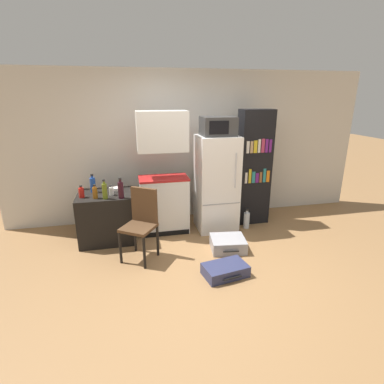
% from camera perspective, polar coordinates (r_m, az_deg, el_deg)
% --- Properties ---
extents(ground_plane, '(24.00, 24.00, 0.00)m').
position_cam_1_polar(ground_plane, '(3.95, 3.12, -15.09)').
color(ground_plane, olive).
extents(wall_back, '(6.40, 0.10, 2.57)m').
position_cam_1_polar(wall_back, '(5.37, -0.29, 8.69)').
color(wall_back, beige).
rests_on(wall_back, ground_plane).
extents(side_table, '(0.82, 0.68, 0.74)m').
position_cam_1_polar(side_table, '(4.80, -15.86, -4.54)').
color(side_table, black).
rests_on(side_table, ground_plane).
extents(kitchen_hutch, '(0.78, 0.45, 1.94)m').
position_cam_1_polar(kitchen_hutch, '(4.77, -5.45, 2.38)').
color(kitchen_hutch, silver).
rests_on(kitchen_hutch, ground_plane).
extents(refrigerator, '(0.64, 0.61, 1.56)m').
position_cam_1_polar(refrigerator, '(4.90, 4.69, 1.60)').
color(refrigerator, white).
rests_on(refrigerator, ground_plane).
extents(microwave, '(0.51, 0.42, 0.29)m').
position_cam_1_polar(microwave, '(4.73, 4.98, 12.38)').
color(microwave, '#333333').
rests_on(microwave, refrigerator).
extents(bookshelf, '(0.54, 0.32, 1.94)m').
position_cam_1_polar(bookshelf, '(5.22, 11.68, 4.50)').
color(bookshelf, black).
rests_on(bookshelf, ground_plane).
extents(bottle_ketchup_red, '(0.08, 0.08, 0.18)m').
position_cam_1_polar(bottle_ketchup_red, '(4.59, -20.32, -0.08)').
color(bottle_ketchup_red, '#AD1914').
rests_on(bottle_ketchup_red, side_table).
extents(bottle_wine_dark, '(0.08, 0.08, 0.30)m').
position_cam_1_polar(bottle_wine_dark, '(4.38, -13.41, 0.44)').
color(bottle_wine_dark, black).
rests_on(bottle_wine_dark, side_table).
extents(bottle_amber_beer, '(0.07, 0.07, 0.21)m').
position_cam_1_polar(bottle_amber_beer, '(4.48, -17.99, -0.10)').
color(bottle_amber_beer, brown).
rests_on(bottle_amber_beer, side_table).
extents(bottle_olive_oil, '(0.07, 0.07, 0.28)m').
position_cam_1_polar(bottle_olive_oil, '(4.41, -16.30, 0.22)').
color(bottle_olive_oil, '#566619').
rests_on(bottle_olive_oil, side_table).
extents(bottle_milk_white, '(0.07, 0.07, 0.15)m').
position_cam_1_polar(bottle_milk_white, '(4.57, -15.11, 0.19)').
color(bottle_milk_white, white).
rests_on(bottle_milk_white, side_table).
extents(bottle_blue_soda, '(0.08, 0.08, 0.28)m').
position_cam_1_polar(bottle_blue_soda, '(4.78, -18.37, 1.36)').
color(bottle_blue_soda, '#1E47A3').
rests_on(bottle_blue_soda, side_table).
extents(bowl, '(0.15, 0.15, 0.04)m').
position_cam_1_polar(bowl, '(4.80, -13.98, 0.62)').
color(bowl, silver).
rests_on(bowl, side_table).
extents(chair, '(0.56, 0.56, 0.97)m').
position_cam_1_polar(chair, '(4.11, -9.58, -4.92)').
color(chair, black).
rests_on(chair, ground_plane).
extents(suitcase_large_flat, '(0.54, 0.50, 0.18)m').
position_cam_1_polar(suitcase_large_flat, '(4.46, 6.84, -9.75)').
color(suitcase_large_flat, '#99999E').
rests_on(suitcase_large_flat, ground_plane).
extents(suitcase_small_flat, '(0.59, 0.43, 0.14)m').
position_cam_1_polar(suitcase_small_flat, '(3.89, 6.35, -14.56)').
color(suitcase_small_flat, navy).
rests_on(suitcase_small_flat, ground_plane).
extents(water_bottle_front, '(0.10, 0.10, 0.35)m').
position_cam_1_polar(water_bottle_front, '(5.16, 10.35, -5.24)').
color(water_bottle_front, silver).
rests_on(water_bottle_front, ground_plane).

